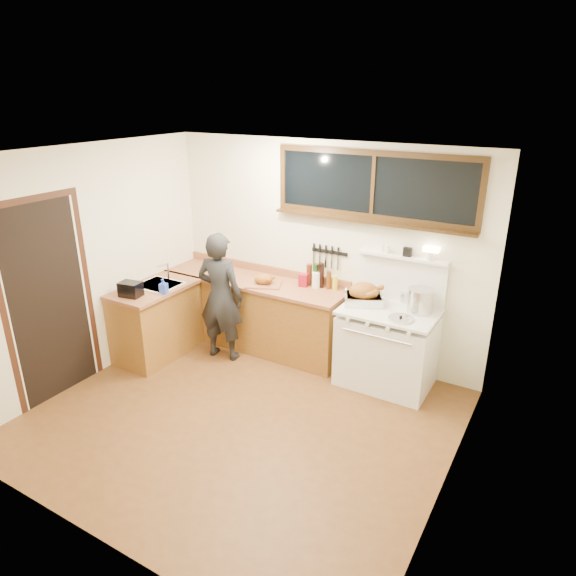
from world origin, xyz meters
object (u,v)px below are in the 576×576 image
Objects in this scene: man at (220,297)px; roast_turkey at (364,295)px; vintage_stove at (387,345)px; cutting_board at (264,281)px.

roast_turkey is at bearing 15.20° from man.
vintage_stove is 0.99× the size of man.
roast_turkey is (1.65, 0.45, 0.21)m from man.
man reaches higher than roast_turkey.
vintage_stove is at bearing 12.48° from man.
man reaches higher than cutting_board.
man is at bearing -167.52° from vintage_stove.
cutting_board is 1.00× the size of roast_turkey.
cutting_board is at bearing 43.67° from man.
cutting_board is at bearing -176.35° from roast_turkey.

